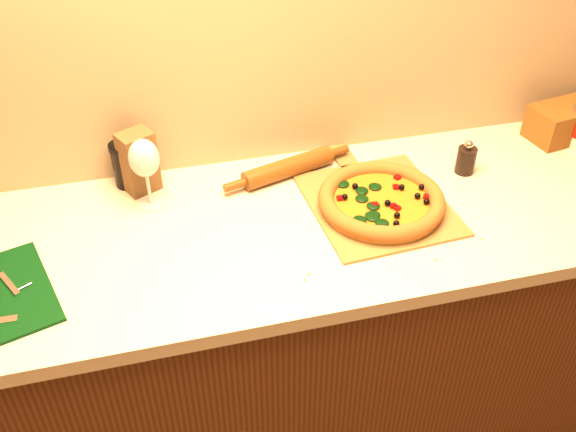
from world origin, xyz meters
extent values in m
plane|color=#9E8460|center=(0.00, 1.75, 1.35)|extent=(4.00, 0.00, 4.00)
cube|color=#40220D|center=(0.00, 1.43, 0.43)|extent=(2.80, 0.65, 0.86)
cube|color=#BFB295|center=(0.00, 1.43, 0.88)|extent=(2.84, 0.68, 0.04)
cube|color=olive|center=(0.32, 1.44, 0.90)|extent=(0.38, 0.42, 0.01)
cube|color=olive|center=(0.30, 1.69, 0.90)|extent=(0.07, 0.16, 0.01)
cylinder|color=#BC7F2F|center=(0.32, 1.42, 0.92)|extent=(0.32, 0.32, 0.02)
cylinder|color=gold|center=(0.32, 1.42, 0.93)|extent=(0.27, 0.27, 0.01)
torus|color=brown|center=(0.32, 1.42, 0.93)|extent=(0.34, 0.34, 0.04)
ellipsoid|color=black|center=(0.37, 1.45, 0.94)|extent=(0.04, 0.04, 0.01)
sphere|color=black|center=(0.28, 1.40, 0.94)|extent=(0.02, 0.02, 0.02)
cube|color=#7E0407|center=(0.34, 1.37, 0.94)|extent=(0.02, 0.02, 0.01)
cube|color=black|center=(-0.63, 1.32, 0.90)|extent=(0.29, 0.35, 0.01)
cube|color=silver|center=(-0.62, 1.35, 0.91)|extent=(0.06, 0.09, 0.01)
cylinder|color=silver|center=(-0.58, 1.33, 0.91)|extent=(0.03, 0.02, 0.01)
cylinder|color=black|center=(-0.54, 1.34, 0.90)|extent=(0.03, 0.03, 0.01)
cylinder|color=black|center=(0.62, 1.53, 0.94)|extent=(0.06, 0.06, 0.08)
sphere|color=silver|center=(0.62, 1.53, 0.99)|extent=(0.03, 0.03, 0.03)
cylinder|color=#5D3310|center=(0.12, 1.63, 0.93)|extent=(0.28, 0.13, 0.06)
cylinder|color=#5D3310|center=(0.29, 1.68, 0.93)|extent=(0.07, 0.04, 0.02)
cylinder|color=#5D3310|center=(-0.04, 1.59, 0.93)|extent=(0.07, 0.04, 0.02)
cylinder|color=silver|center=(-0.27, 1.59, 0.90)|extent=(0.07, 0.07, 0.00)
cylinder|color=silver|center=(-0.27, 1.59, 0.95)|extent=(0.01, 0.01, 0.09)
ellipsoid|color=silver|center=(-0.27, 1.59, 1.05)|extent=(0.08, 0.08, 0.11)
cube|color=brown|center=(-0.29, 1.67, 0.99)|extent=(0.11, 0.10, 0.18)
cylinder|color=black|center=(-0.32, 1.71, 0.96)|extent=(0.08, 0.08, 0.12)
cylinder|color=black|center=(-0.32, 1.71, 1.02)|extent=(0.08, 0.08, 0.01)
camera|label=1|loc=(-0.26, 0.15, 1.94)|focal=40.00mm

